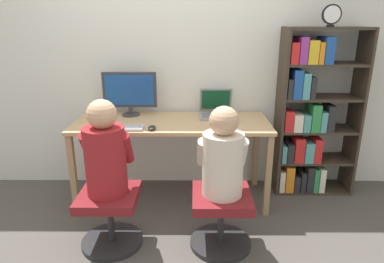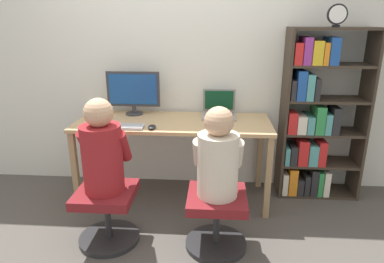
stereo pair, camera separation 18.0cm
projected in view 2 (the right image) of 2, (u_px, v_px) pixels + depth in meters
name	position (u px, v px, depth m)	size (l,w,h in m)	color
ground_plane	(170.00, 215.00, 3.02)	(14.00, 14.00, 0.00)	#4C4742
wall_back	(177.00, 57.00, 3.30)	(10.00, 0.05, 2.60)	silver
desk	(173.00, 130.00, 3.12)	(1.75, 0.66, 0.77)	tan
desktop_monitor	(133.00, 92.00, 3.24)	(0.51, 0.17, 0.41)	#333338
laptop	(219.00, 111.00, 3.22)	(0.31, 0.33, 0.25)	gray
keyboard	(119.00, 126.00, 2.89)	(0.43, 0.14, 0.03)	#B2B2B7
computer_mouse_by_keyboard	(152.00, 127.00, 2.87)	(0.07, 0.11, 0.03)	black
office_chair_left	(107.00, 211.00, 2.61)	(0.47, 0.47, 0.44)	#262628
office_chair_right	(217.00, 216.00, 2.54)	(0.47, 0.47, 0.44)	#262628
person_at_monitor	(102.00, 151.00, 2.46)	(0.36, 0.33, 0.70)	maroon
person_at_laptop	(218.00, 157.00, 2.39)	(0.36, 0.31, 0.66)	beige
bookshelf	(314.00, 121.00, 3.18)	(0.75, 0.31, 1.58)	#382D23
desk_clock	(337.00, 15.00, 2.81)	(0.17, 0.03, 0.19)	black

